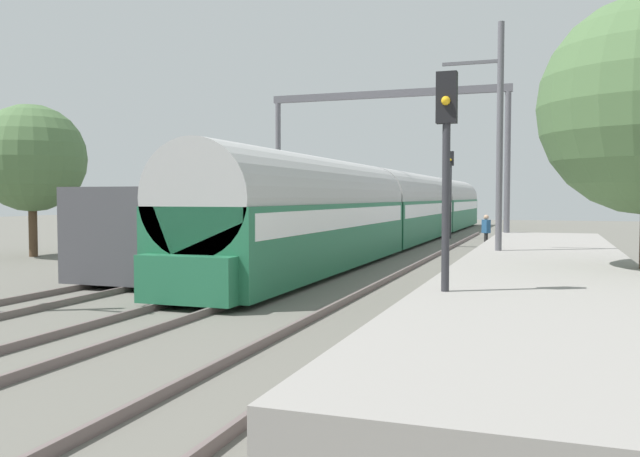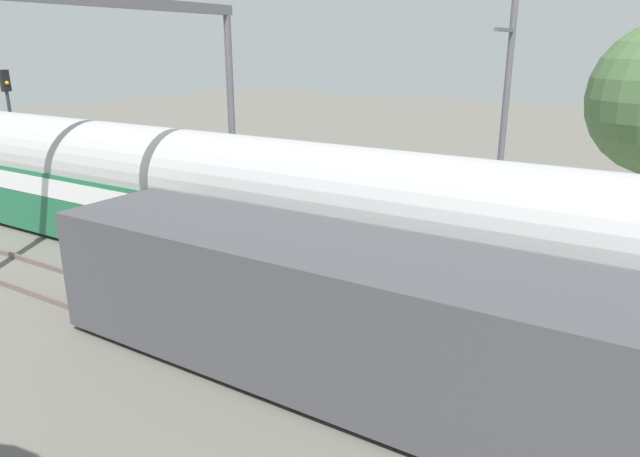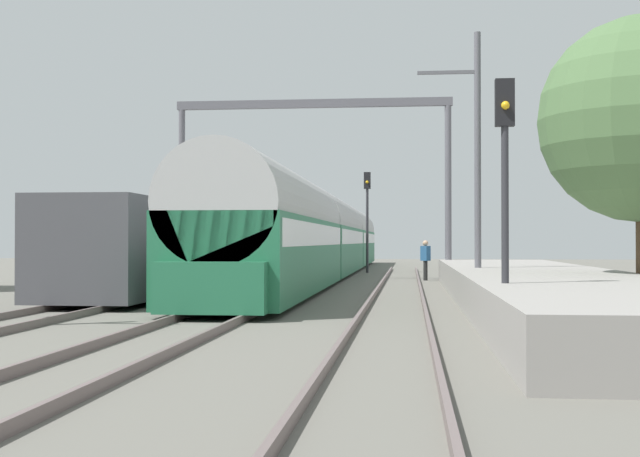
% 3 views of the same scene
% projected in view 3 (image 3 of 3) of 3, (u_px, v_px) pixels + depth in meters
% --- Properties ---
extents(ground, '(120.00, 120.00, 0.00)m').
position_uv_depth(ground, '(244.00, 308.00, 21.75)').
color(ground, '#67645C').
extents(track_far_west, '(1.52, 60.00, 0.16)m').
position_uv_depth(track_far_west, '(99.00, 304.00, 22.15)').
color(track_far_west, '#6A5B59').
rests_on(track_far_west, ground).
extents(track_west, '(1.52, 60.00, 0.16)m').
position_uv_depth(track_west, '(244.00, 305.00, 21.75)').
color(track_west, '#6A5B59').
rests_on(track_west, ground).
extents(track_east, '(1.52, 60.00, 0.16)m').
position_uv_depth(track_east, '(395.00, 306.00, 21.35)').
color(track_east, '#6A5B59').
rests_on(track_east, ground).
extents(platform, '(4.40, 28.00, 0.90)m').
position_uv_depth(platform, '(539.00, 288.00, 22.95)').
color(platform, gray).
rests_on(platform, ground).
extents(passenger_train, '(2.93, 49.20, 3.82)m').
position_uv_depth(passenger_train, '(325.00, 236.00, 42.44)').
color(passenger_train, '#236B47').
rests_on(passenger_train, ground).
extents(freight_car, '(2.80, 13.00, 2.70)m').
position_uv_depth(freight_car, '(153.00, 248.00, 26.80)').
color(freight_car, '#47474C').
rests_on(freight_car, ground).
extents(person_crossing, '(0.44, 0.46, 1.73)m').
position_uv_depth(person_crossing, '(425.00, 257.00, 36.91)').
color(person_crossing, black).
rests_on(person_crossing, ground).
extents(railway_signal_near, '(0.36, 0.30, 4.78)m').
position_uv_depth(railway_signal_near, '(505.00, 169.00, 16.21)').
color(railway_signal_near, '#2D2D33').
rests_on(railway_signal_near, ground).
extents(railway_signal_far, '(0.36, 0.30, 5.41)m').
position_uv_depth(railway_signal_far, '(367.00, 209.00, 45.96)').
color(railway_signal_far, '#2D2D33').
rests_on(railway_signal_far, ground).
extents(catenary_gantry, '(12.05, 0.28, 7.86)m').
position_uv_depth(catenary_gantry, '(313.00, 151.00, 37.18)').
color(catenary_gantry, '#5C5A62').
rests_on(catenary_gantry, ground).
extents(catenary_pole_east_mid, '(1.90, 0.20, 8.00)m').
position_uv_depth(catenary_pole_east_mid, '(476.00, 160.00, 25.73)').
color(catenary_pole_east_mid, '#5C5A62').
rests_on(catenary_pole_east_mid, ground).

